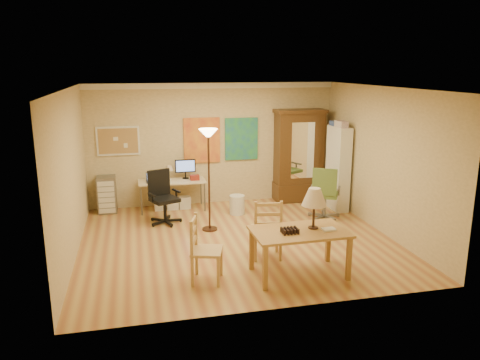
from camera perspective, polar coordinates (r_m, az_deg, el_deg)
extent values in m
plane|color=#A26339|center=(8.49, -0.33, -7.35)|extent=(5.50, 5.50, 0.00)
cube|color=white|center=(10.35, -3.38, 11.42)|extent=(5.50, 0.08, 0.12)
cube|color=#9E854A|center=(10.33, -14.63, 4.63)|extent=(0.90, 0.04, 0.62)
cube|color=yellow|center=(10.43, -4.66, 4.84)|extent=(0.80, 0.04, 1.00)
cube|color=#236C8F|center=(10.60, 0.18, 5.03)|extent=(0.75, 0.04, 0.95)
cube|color=#905F2F|center=(6.98, 7.28, -6.27)|extent=(1.42, 0.87, 0.04)
cube|color=#905F2F|center=(6.60, 3.09, -10.67)|extent=(0.07, 0.07, 0.66)
cube|color=#905F2F|center=(7.06, 13.13, -9.36)|extent=(0.07, 0.07, 0.66)
cube|color=#905F2F|center=(7.23, 1.40, -8.42)|extent=(0.07, 0.07, 0.66)
cube|color=#905F2F|center=(7.65, 10.70, -7.39)|extent=(0.07, 0.07, 0.66)
cylinder|color=black|center=(7.10, 8.91, -5.75)|extent=(0.15, 0.15, 0.02)
cylinder|color=black|center=(7.04, 8.97, -4.39)|extent=(0.04, 0.04, 0.37)
cone|color=beige|center=(6.95, 9.06, -2.04)|extent=(0.37, 0.37, 0.26)
cube|color=silver|center=(7.05, 10.77, -5.93)|extent=(0.19, 0.14, 0.03)
cube|color=black|center=(6.84, 6.10, -6.15)|extent=(0.27, 0.21, 0.07)
cube|color=tan|center=(7.64, 3.26, -6.02)|extent=(0.53, 0.51, 0.04)
cube|color=tan|center=(7.93, 4.50, -7.20)|extent=(0.05, 0.05, 0.46)
cube|color=tan|center=(7.88, 1.59, -7.30)|extent=(0.05, 0.05, 0.46)
cube|color=tan|center=(7.58, 4.95, -8.23)|extent=(0.05, 0.05, 0.46)
cube|color=tan|center=(7.53, 1.90, -8.34)|extent=(0.05, 0.05, 0.46)
cube|color=tan|center=(7.40, 5.04, -4.54)|extent=(0.05, 0.05, 0.53)
cube|color=tan|center=(7.35, 1.93, -4.63)|extent=(0.05, 0.05, 0.53)
cube|color=tan|center=(7.36, 3.49, -4.20)|extent=(0.40, 0.09, 0.05)
cube|color=tan|center=(6.83, -4.06, -8.62)|extent=(0.54, 0.56, 0.04)
cube|color=tan|center=(6.73, -2.67, -11.21)|extent=(0.05, 0.05, 0.44)
cube|color=tan|center=(7.09, -2.31, -9.88)|extent=(0.05, 0.05, 0.44)
cube|color=tan|center=(6.78, -5.83, -11.07)|extent=(0.05, 0.05, 0.44)
cube|color=tan|center=(7.13, -5.30, -9.77)|extent=(0.05, 0.05, 0.44)
cube|color=tan|center=(6.59, -5.94, -7.14)|extent=(0.05, 0.05, 0.51)
cube|color=tan|center=(6.95, -5.39, -6.00)|extent=(0.05, 0.05, 0.51)
cube|color=tan|center=(6.75, -5.67, -6.15)|extent=(0.14, 0.38, 0.05)
cylinder|color=#3C2218|center=(9.03, -3.70, -5.97)|extent=(0.29, 0.29, 0.03)
cylinder|color=#3C2218|center=(8.76, -3.80, -0.30)|extent=(0.04, 0.04, 1.83)
cone|color=#FFE0A5|center=(8.58, -3.90, 5.76)|extent=(0.35, 0.35, 0.15)
cube|color=beige|center=(10.18, -8.30, -0.16)|extent=(1.42, 0.62, 0.03)
cylinder|color=slate|center=(9.97, -11.93, -2.54)|extent=(0.03, 0.03, 0.62)
cylinder|color=slate|center=(10.07, -4.32, -2.11)|extent=(0.03, 0.03, 0.62)
cylinder|color=slate|center=(10.49, -11.99, -1.74)|extent=(0.03, 0.03, 0.62)
cylinder|color=slate|center=(10.58, -4.76, -1.34)|extent=(0.03, 0.03, 0.62)
cube|color=black|center=(10.11, -10.54, -0.23)|extent=(0.28, 0.20, 0.01)
cube|color=black|center=(10.22, -10.60, 0.48)|extent=(0.28, 0.05, 0.19)
cube|color=black|center=(10.27, -6.68, 1.72)|extent=(0.44, 0.04, 0.28)
cone|color=beige|center=(10.20, -8.64, 1.47)|extent=(0.18, 0.18, 0.11)
cube|color=silver|center=(10.03, -8.99, -0.29)|extent=(0.22, 0.28, 0.01)
cube|color=maroon|center=(10.16, -5.54, 0.29)|extent=(0.20, 0.14, 0.11)
cube|color=white|center=(10.33, -9.70, -2.89)|extent=(0.25, 0.21, 0.27)
cube|color=white|center=(10.35, -8.22, -2.81)|extent=(0.25, 0.21, 0.27)
cube|color=silver|center=(10.37, -6.75, -2.72)|extent=(0.25, 0.21, 0.27)
cylinder|color=black|center=(9.42, -9.13, -3.75)|extent=(0.06, 0.06, 0.41)
cube|color=black|center=(9.35, -9.18, -2.38)|extent=(0.63, 0.62, 0.07)
cube|color=black|center=(9.47, -9.87, -0.29)|extent=(0.45, 0.23, 0.53)
cube|color=black|center=(9.20, -10.69, -1.79)|extent=(0.16, 0.30, 0.03)
cube|color=black|center=(9.43, -7.78, -1.29)|extent=(0.16, 0.30, 0.03)
cylinder|color=slate|center=(9.77, 10.26, -3.10)|extent=(0.06, 0.06, 0.42)
cube|color=#4A6F32|center=(9.70, 10.33, -1.74)|extent=(0.67, 0.66, 0.07)
cube|color=#4A6F32|center=(9.40, 10.28, -0.25)|extent=(0.45, 0.27, 0.55)
cube|color=slate|center=(9.65, 11.97, -1.00)|extent=(0.19, 0.30, 0.03)
cube|color=slate|center=(9.69, 8.76, -0.79)|extent=(0.19, 0.30, 0.03)
cube|color=slate|center=(10.39, -15.91, -1.67)|extent=(0.39, 0.45, 0.78)
cube|color=silver|center=(10.16, -15.97, -2.01)|extent=(0.33, 0.02, 0.67)
cube|color=#32210D|center=(10.82, 7.18, 2.79)|extent=(1.07, 0.49, 2.04)
cube|color=#32210D|center=(11.00, 7.06, -1.33)|extent=(1.11, 0.52, 0.41)
cube|color=white|center=(10.56, 7.67, 3.57)|extent=(0.53, 0.01, 1.26)
cube|color=#32210D|center=(10.67, 7.35, 8.32)|extent=(1.15, 0.54, 0.08)
cube|color=white|center=(10.33, 11.85, 1.41)|extent=(0.27, 0.72, 1.81)
cube|color=#993333|center=(10.30, 11.85, -1.30)|extent=(0.16, 0.36, 0.22)
cube|color=#334C99|center=(10.37, 11.41, 4.84)|extent=(0.16, 0.25, 0.18)
cylinder|color=silver|center=(9.89, -0.37, -3.03)|extent=(0.32, 0.32, 0.40)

